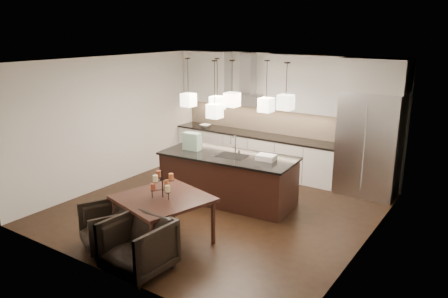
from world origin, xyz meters
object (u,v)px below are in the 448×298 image
Objects in this scene: island_body at (228,179)px; dining_table at (164,219)px; refrigerator at (369,144)px; armchair_left at (108,227)px; armchair_right at (138,246)px.

island_body is 2.02× the size of dining_table.
refrigerator is 1.67× the size of dining_table.
armchair_left is at bearing -118.15° from dining_table.
island_body is at bearing 101.35° from armchair_right.
armchair_right is at bearing -56.40° from dining_table.
dining_table is (-2.07, -3.96, -0.69)m from refrigerator.
dining_table is at bearing 112.09° from armchair_right.
dining_table is (0.11, -2.04, -0.07)m from island_body.
armchair_left is at bearing -120.15° from refrigerator.
armchair_right reaches higher than dining_table.
island_body is 2.73m from armchair_left.
armchair_right is (0.41, -2.92, -0.06)m from island_body.
dining_table is 1.49× the size of armchair_right.
armchair_right is at bearing 11.36° from armchair_left.
island_body is at bearing 108.01° from dining_table.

